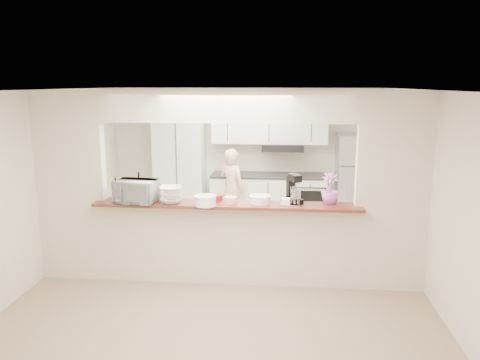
# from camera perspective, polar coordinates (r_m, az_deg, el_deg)

# --- Properties ---
(floor) EXTENTS (6.00, 6.00, 0.00)m
(floor) POSITION_cam_1_polar(r_m,az_deg,el_deg) (6.34, -1.53, -12.31)
(floor) COLOR gray
(floor) RESTS_ON ground
(tile_overlay) EXTENTS (5.00, 2.90, 0.01)m
(tile_overlay) POSITION_cam_1_polar(r_m,az_deg,el_deg) (7.77, -0.19, -7.65)
(tile_overlay) COLOR beige
(tile_overlay) RESTS_ON floor
(partition) EXTENTS (5.00, 0.15, 2.50)m
(partition) POSITION_cam_1_polar(r_m,az_deg,el_deg) (5.90, -1.61, 0.98)
(partition) COLOR beige
(partition) RESTS_ON floor
(bar_counter) EXTENTS (3.40, 0.38, 1.09)m
(bar_counter) POSITION_cam_1_polar(r_m,az_deg,el_deg) (6.12, -1.57, -7.40)
(bar_counter) COLOR beige
(bar_counter) RESTS_ON floor
(kitchen_cabinets) EXTENTS (3.15, 0.62, 2.25)m
(kitchen_cabinets) POSITION_cam_1_polar(r_m,az_deg,el_deg) (8.67, -0.70, 1.02)
(kitchen_cabinets) COLOR silver
(kitchen_cabinets) RESTS_ON floor
(refrigerator) EXTENTS (0.75, 0.70, 1.70)m
(refrigerator) POSITION_cam_1_polar(r_m,az_deg,el_deg) (8.69, 14.09, -0.15)
(refrigerator) COLOR #B3B3B8
(refrigerator) RESTS_ON floor
(flower_left) EXTENTS (0.28, 0.24, 0.29)m
(flower_left) POSITION_cam_1_polar(r_m,az_deg,el_deg) (6.28, -13.41, -0.97)
(flower_left) COLOR #C669BA
(flower_left) RESTS_ON bar_counter
(wine_bottle_a) EXTENTS (0.07, 0.07, 0.36)m
(wine_bottle_a) POSITION_cam_1_polar(r_m,az_deg,el_deg) (6.26, -12.20, -1.00)
(wine_bottle_a) COLOR black
(wine_bottle_a) RESTS_ON bar_counter
(wine_bottle_b) EXTENTS (0.06, 0.06, 0.32)m
(wine_bottle_b) POSITION_cam_1_polar(r_m,az_deg,el_deg) (6.13, -14.88, -1.54)
(wine_bottle_b) COLOR black
(wine_bottle_b) RESTS_ON bar_counter
(toaster_oven) EXTENTS (0.55, 0.40, 0.29)m
(toaster_oven) POSITION_cam_1_polar(r_m,az_deg,el_deg) (6.09, -12.52, -1.35)
(toaster_oven) COLOR #ACADB1
(toaster_oven) RESTS_ON bar_counter
(serving_bowls) EXTENTS (0.33, 0.33, 0.21)m
(serving_bowls) POSITION_cam_1_polar(r_m,az_deg,el_deg) (5.98, -8.40, -1.82)
(serving_bowls) COLOR white
(serving_bowls) RESTS_ON bar_counter
(plate_stack_a) EXTENTS (0.28, 0.28, 0.13)m
(plate_stack_a) POSITION_cam_1_polar(r_m,az_deg,el_deg) (5.82, -4.26, -2.52)
(plate_stack_a) COLOR white
(plate_stack_a) RESTS_ON bar_counter
(plate_stack_b) EXTENTS (0.27, 0.27, 0.10)m
(plate_stack_b) POSITION_cam_1_polar(r_m,az_deg,el_deg) (5.93, 2.44, -2.37)
(plate_stack_b) COLOR white
(plate_stack_b) RESTS_ON bar_counter
(red_bowl) EXTENTS (0.16, 0.16, 0.07)m
(red_bowl) POSITION_cam_1_polar(r_m,az_deg,el_deg) (6.07, -2.91, -2.16)
(red_bowl) COLOR maroon
(red_bowl) RESTS_ON bar_counter
(tan_bowl) EXTENTS (0.16, 0.16, 0.08)m
(tan_bowl) POSITION_cam_1_polar(r_m,az_deg,el_deg) (5.94, -1.14, -2.43)
(tan_bowl) COLOR #C7B58C
(tan_bowl) RESTS_ON bar_counter
(utensil_caddy) EXTENTS (0.28, 0.18, 0.24)m
(utensil_caddy) POSITION_cam_1_polar(r_m,az_deg,el_deg) (5.85, 6.13, -2.09)
(utensil_caddy) COLOR silver
(utensil_caddy) RESTS_ON bar_counter
(stand_mixer) EXTENTS (0.24, 0.29, 0.37)m
(stand_mixer) POSITION_cam_1_polar(r_m,az_deg,el_deg) (5.96, 6.56, -1.20)
(stand_mixer) COLOR black
(stand_mixer) RESTS_ON bar_counter
(flower_right) EXTENTS (0.25, 0.25, 0.39)m
(flower_right) POSITION_cam_1_polar(r_m,az_deg,el_deg) (5.98, 10.94, -1.02)
(flower_right) COLOR #CA6CC4
(flower_right) RESTS_ON bar_counter
(person) EXTENTS (0.63, 0.58, 1.45)m
(person) POSITION_cam_1_polar(r_m,az_deg,el_deg) (8.31, -0.98, -1.19)
(person) COLOR #D8B28D
(person) RESTS_ON floor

